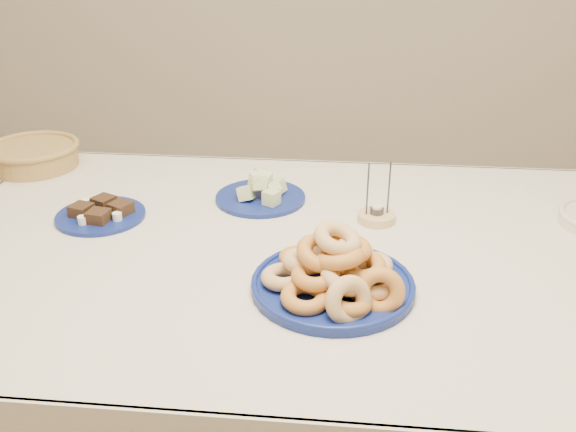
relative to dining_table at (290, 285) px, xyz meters
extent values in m
cylinder|color=brown|center=(-0.70, 0.40, -0.28)|extent=(0.06, 0.06, 0.72)
cylinder|color=brown|center=(0.70, 0.40, -0.28)|extent=(0.06, 0.06, 0.72)
cube|color=beige|center=(0.00, 0.00, 0.10)|extent=(1.70, 1.10, 0.02)
cube|color=beige|center=(0.00, 0.55, -0.03)|extent=(1.70, 0.01, 0.28)
cylinder|color=navy|center=(0.10, -0.18, 0.11)|extent=(0.44, 0.44, 0.02)
torus|color=navy|center=(0.10, -0.18, 0.12)|extent=(0.44, 0.44, 0.01)
torus|color=tan|center=(0.18, -0.13, 0.14)|extent=(0.10, 0.10, 0.04)
torus|color=#A15F24|center=(0.11, -0.08, 0.14)|extent=(0.14, 0.14, 0.04)
torus|color=#A15F24|center=(0.03, -0.11, 0.14)|extent=(0.11, 0.11, 0.04)
torus|color=tan|center=(0.01, -0.19, 0.14)|extent=(0.14, 0.14, 0.04)
torus|color=#A15F24|center=(0.05, -0.26, 0.14)|extent=(0.12, 0.12, 0.04)
torus|color=#A15F24|center=(0.13, -0.26, 0.14)|extent=(0.12, 0.12, 0.04)
torus|color=tan|center=(0.19, -0.20, 0.14)|extent=(0.13, 0.13, 0.04)
torus|color=tan|center=(0.14, -0.13, 0.17)|extent=(0.14, 0.14, 0.04)
torus|color=#A15F24|center=(0.08, -0.12, 0.17)|extent=(0.11, 0.11, 0.04)
torus|color=tan|center=(0.05, -0.17, 0.17)|extent=(0.12, 0.12, 0.04)
torus|color=#A15F24|center=(0.07, -0.22, 0.17)|extent=(0.12, 0.13, 0.04)
torus|color=tan|center=(0.13, -0.23, 0.17)|extent=(0.11, 0.11, 0.06)
torus|color=#A15F24|center=(0.16, -0.18, 0.17)|extent=(0.12, 0.12, 0.04)
torus|color=#A15F24|center=(0.13, -0.16, 0.20)|extent=(0.13, 0.13, 0.04)
torus|color=tan|center=(0.09, -0.15, 0.20)|extent=(0.12, 0.12, 0.04)
torus|color=#A15F24|center=(0.08, -0.19, 0.20)|extent=(0.14, 0.14, 0.07)
torus|color=#A15F24|center=(0.12, -0.20, 0.20)|extent=(0.14, 0.14, 0.06)
torus|color=tan|center=(0.11, -0.18, 0.22)|extent=(0.13, 0.13, 0.06)
torus|color=tan|center=(0.14, -0.29, 0.15)|extent=(0.11, 0.10, 0.10)
torus|color=#A15F24|center=(0.19, -0.25, 0.15)|extent=(0.10, 0.06, 0.10)
cylinder|color=navy|center=(-0.10, 0.25, 0.11)|extent=(0.26, 0.26, 0.01)
cube|color=#B6CE82|center=(-0.10, 0.27, 0.16)|extent=(0.05, 0.05, 0.04)
cube|color=#B6CE82|center=(-0.11, 0.25, 0.16)|extent=(0.04, 0.05, 0.04)
cube|color=#B6CE82|center=(-0.06, 0.27, 0.14)|extent=(0.06, 0.05, 0.05)
cube|color=#B6CE82|center=(-0.09, 0.25, 0.16)|extent=(0.05, 0.05, 0.05)
cube|color=#B6CE82|center=(-0.10, 0.25, 0.16)|extent=(0.05, 0.05, 0.04)
cube|color=#B6CE82|center=(-0.11, 0.24, 0.16)|extent=(0.06, 0.05, 0.05)
cube|color=#B6CE82|center=(-0.14, 0.22, 0.14)|extent=(0.05, 0.05, 0.05)
cube|color=#B6CE82|center=(-0.07, 0.20, 0.14)|extent=(0.05, 0.05, 0.04)
cube|color=#B6CE82|center=(-0.10, 0.23, 0.16)|extent=(0.04, 0.05, 0.05)
cube|color=#B6CE82|center=(-0.07, 0.23, 0.14)|extent=(0.05, 0.05, 0.05)
cylinder|color=navy|center=(-0.49, 0.10, 0.11)|extent=(0.28, 0.28, 0.01)
cube|color=black|center=(-0.53, 0.09, 0.13)|extent=(0.06, 0.06, 0.03)
cube|color=black|center=(-0.47, 0.06, 0.13)|extent=(0.06, 0.06, 0.03)
cube|color=black|center=(-0.49, 0.14, 0.13)|extent=(0.06, 0.06, 0.03)
cube|color=black|center=(-0.43, 0.11, 0.13)|extent=(0.06, 0.06, 0.03)
cylinder|color=white|center=(-0.54, 0.14, 0.13)|extent=(0.03, 0.03, 0.02)
cylinder|color=white|center=(-0.51, 0.04, 0.13)|extent=(0.03, 0.03, 0.02)
cylinder|color=white|center=(-0.43, 0.07, 0.13)|extent=(0.03, 0.03, 0.02)
cylinder|color=olive|center=(-0.81, 0.42, 0.14)|extent=(0.30, 0.30, 0.06)
torus|color=olive|center=(-0.81, 0.42, 0.17)|extent=(0.32, 0.32, 0.02)
cylinder|color=tan|center=(0.20, 0.15, 0.12)|extent=(0.11, 0.11, 0.02)
cylinder|color=#3D3D41|center=(0.20, 0.15, 0.13)|extent=(0.04, 0.04, 0.01)
cylinder|color=silver|center=(0.20, 0.15, 0.15)|extent=(0.03, 0.03, 0.01)
cylinder|color=#3D3D41|center=(0.17, 0.14, 0.19)|extent=(0.01, 0.01, 0.13)
cylinder|color=#3D3D41|center=(0.22, 0.16, 0.19)|extent=(0.01, 0.01, 0.13)
camera|label=1|loc=(0.13, -1.29, 0.80)|focal=40.00mm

